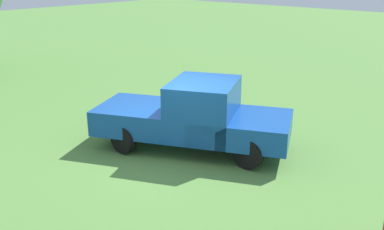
% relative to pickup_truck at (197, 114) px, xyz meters
% --- Properties ---
extents(ground_plane, '(80.00, 80.00, 0.00)m').
position_rel_pickup_truck_xyz_m(ground_plane, '(0.04, -0.61, -0.93)').
color(ground_plane, '#54843D').
extents(pickup_truck, '(5.25, 3.77, 1.80)m').
position_rel_pickup_truck_xyz_m(pickup_truck, '(0.00, 0.00, 0.00)').
color(pickup_truck, black).
rests_on(pickup_truck, ground_plane).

